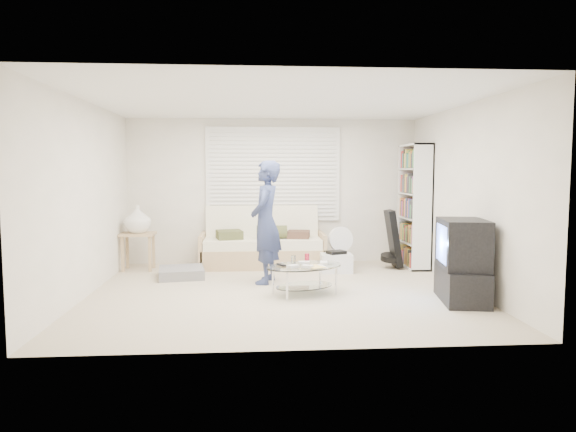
{
  "coord_description": "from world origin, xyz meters",
  "views": [
    {
      "loc": [
        -0.4,
        -6.71,
        1.61
      ],
      "look_at": [
        0.12,
        0.3,
        0.99
      ],
      "focal_mm": 32.0,
      "sensor_mm": 36.0,
      "label": 1
    }
  ],
  "objects": [
    {
      "name": "coffee_table",
      "position": [
        0.3,
        -0.17,
        0.31
      ],
      "size": [
        1.2,
        1.0,
        0.5
      ],
      "color": "silver",
      "rests_on": "ground"
    },
    {
      "name": "room_shell",
      "position": [
        0.0,
        0.48,
        1.63
      ],
      "size": [
        5.02,
        4.52,
        2.51
      ],
      "color": "white",
      "rests_on": "ground"
    },
    {
      "name": "guitar_case",
      "position": [
        1.94,
        1.52,
        0.42
      ],
      "size": [
        0.34,
        0.35,
        0.95
      ],
      "color": "black",
      "rests_on": "ground"
    },
    {
      "name": "grey_floor_pillow",
      "position": [
        -1.45,
        1.04,
        0.07
      ],
      "size": [
        0.75,
        0.75,
        0.15
      ],
      "primitive_type": "cube",
      "rotation": [
        0.0,
        0.0,
        0.15
      ],
      "color": "slate",
      "rests_on": "ground"
    },
    {
      "name": "side_table",
      "position": [
        -2.22,
        1.68,
        0.78
      ],
      "size": [
        0.53,
        0.43,
        1.06
      ],
      "color": "tan",
      "rests_on": "ground"
    },
    {
      "name": "standing_person",
      "position": [
        -0.18,
        0.58,
        0.88
      ],
      "size": [
        0.56,
        0.72,
        1.76
      ],
      "primitive_type": "imported",
      "rotation": [
        0.0,
        0.0,
        -1.82
      ],
      "color": "navy",
      "rests_on": "ground"
    },
    {
      "name": "bookshelf",
      "position": [
        2.32,
        1.63,
        1.02
      ],
      "size": [
        0.32,
        0.86,
        2.05
      ],
      "color": "white",
      "rests_on": "ground"
    },
    {
      "name": "window_blinds",
      "position": [
        0.0,
        2.2,
        1.55
      ],
      "size": [
        2.32,
        0.08,
        1.62
      ],
      "color": "silver",
      "rests_on": "ground"
    },
    {
      "name": "futon_sofa",
      "position": [
        -0.2,
        1.87,
        0.33
      ],
      "size": [
        2.07,
        0.84,
        1.01
      ],
      "color": "tan",
      "rests_on": "ground"
    },
    {
      "name": "ground",
      "position": [
        0.0,
        0.0,
        0.0
      ],
      "size": [
        5.0,
        5.0,
        0.0
      ],
      "primitive_type": "plane",
      "color": "tan",
      "rests_on": "ground"
    },
    {
      "name": "tv_unit",
      "position": [
        2.2,
        -0.66,
        0.49
      ],
      "size": [
        0.64,
        1.0,
        1.02
      ],
      "color": "black",
      "rests_on": "ground"
    },
    {
      "name": "floor_fan",
      "position": [
        1.08,
        1.57,
        0.41
      ],
      "size": [
        0.43,
        0.28,
        0.7
      ],
      "color": "white",
      "rests_on": "ground"
    },
    {
      "name": "storage_bin",
      "position": [
        0.96,
        1.26,
        0.16
      ],
      "size": [
        0.5,
        0.36,
        0.34
      ],
      "color": "white",
      "rests_on": "ground"
    }
  ]
}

